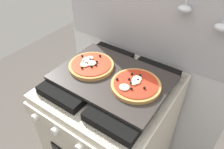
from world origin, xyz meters
The scene contains 5 objects.
kitchen_backsplash centered at (0.00, 0.33, 0.79)m, with size 1.10×0.09×1.55m.
stove centered at (0.00, 0.00, 0.45)m, with size 0.60×0.64×0.90m.
baking_tray centered at (0.00, 0.00, 0.91)m, with size 0.54×0.38×0.02m, color #2D2826.
pizza_left centered at (-0.13, 0.00, 0.93)m, with size 0.23×0.23×0.03m.
pizza_right centered at (0.13, 0.00, 0.93)m, with size 0.23×0.23×0.03m.
Camera 1 is at (0.45, -0.64, 1.56)m, focal length 33.93 mm.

